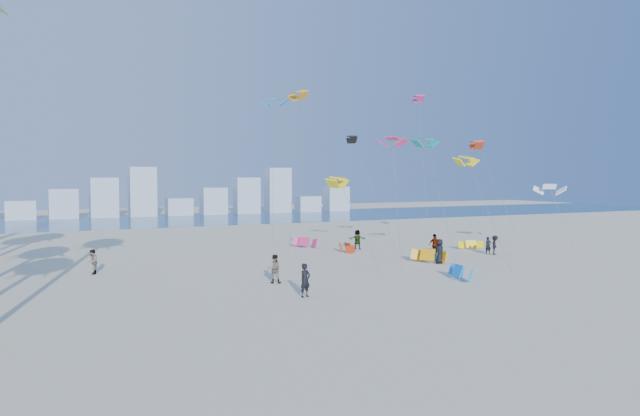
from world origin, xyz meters
name	(u,v)px	position (x,y,z in m)	size (l,w,h in m)	color
ground	(412,322)	(0.00, 0.00, 0.00)	(220.00, 220.00, 0.00)	beige
ocean	(144,220)	(0.00, 72.00, 0.01)	(220.00, 220.00, 0.00)	navy
kitesurfer_near	(305,280)	(-2.05, 7.48, 0.95)	(0.69, 0.45, 1.90)	black
kitesurfer_mid	(274,269)	(-1.99, 12.36, 0.92)	(0.89, 0.69, 1.83)	gray
kitesurfers_far	(383,247)	(10.70, 19.80, 0.90)	(33.40, 11.89, 1.92)	black
grounded_kites	(400,253)	(11.54, 18.52, 0.45)	(16.00, 23.82, 0.99)	#0D75E8
flying_kites	(399,136)	(14.77, 23.67, 10.52)	(25.41, 28.42, 16.01)	yellow
distant_skyline	(127,198)	(-1.19, 82.00, 3.09)	(85.00, 3.00, 8.40)	#9EADBF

